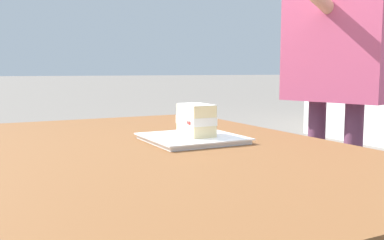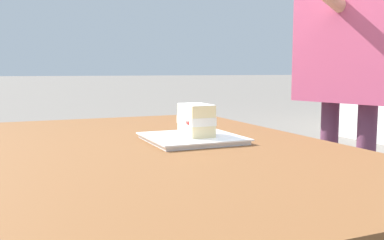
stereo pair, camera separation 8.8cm
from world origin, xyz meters
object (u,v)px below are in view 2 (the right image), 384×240
Objects in this scene: cake_slice at (196,120)px; dessert_fork at (193,130)px; dessert_plate at (192,138)px; diner_person at (351,37)px; patio_table at (162,177)px.

cake_slice reaches higher than dessert_fork.
diner_person reaches higher than dessert_plate.
patio_table is 0.19m from cake_slice.
cake_slice is 0.07× the size of diner_person.
patio_table is 0.91× the size of diner_person.
cake_slice is 0.67× the size of dessert_fork.
diner_person is (0.03, -0.70, 0.33)m from dessert_fork.
cake_slice is at bearing 106.02° from diner_person.
dessert_fork is (0.19, -0.07, -0.06)m from cake_slice.
dessert_plate is at bearing 156.02° from dessert_fork.
dessert_plate is (0.01, -0.10, 0.10)m from patio_table.
patio_table is at bearing 98.66° from dessert_plate.
cake_slice is at bearing -84.60° from patio_table.
dessert_fork is (0.19, -0.08, -0.00)m from dessert_plate.
cake_slice is (0.01, -0.11, 0.16)m from patio_table.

